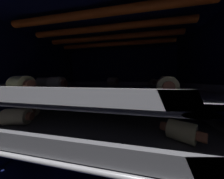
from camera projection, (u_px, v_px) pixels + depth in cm
name	position (u px, v px, depth cm)	size (l,w,h in cm)	color
ground_plane	(108.00, 154.00, 33.59)	(53.55, 47.76, 1.20)	#0C1138
oven_wall_back	(119.00, 87.00, 54.53)	(53.55, 1.20, 37.41)	#0C1138
oven_wall_left	(35.00, 91.00, 37.33)	(1.20, 45.36, 37.41)	#0C1138
oven_wall_right	(212.00, 95.00, 26.39)	(1.20, 45.36, 37.41)	#0C1138
oven_ceiling	(108.00, 24.00, 30.13)	(53.55, 47.76, 1.20)	#0C1138
heating_element	(108.00, 33.00, 30.35)	(40.92, 20.35, 1.64)	#F25919
oven_rack_lower	(108.00, 113.00, 32.43)	(48.75, 44.45, 0.62)	slate
baking_tray_lower	(108.00, 110.00, 32.34)	(45.26, 40.22, 2.60)	#4C4C51
pig_in_blanket_lower_0	(131.00, 100.00, 37.37)	(3.86, 6.17, 3.21)	beige
pig_in_blanket_lower_1	(171.00, 108.00, 27.58)	(5.41, 3.98, 2.67)	beige
pig_in_blanket_lower_2	(125.00, 98.00, 42.28)	(5.14, 4.94, 3.26)	beige
pig_in_blanket_lower_3	(98.00, 103.00, 34.07)	(3.35, 4.92, 2.54)	beige
pig_in_blanket_lower_4	(32.00, 109.00, 26.07)	(4.82, 4.66, 3.28)	beige
pig_in_blanket_lower_5	(17.00, 116.00, 20.71)	(5.72, 4.06, 3.07)	beige
pig_in_blanket_lower_6	(181.00, 131.00, 15.08)	(5.34, 4.15, 2.79)	beige
oven_rack_upper	(108.00, 91.00, 31.82)	(48.91, 44.45, 0.78)	slate
baking_tray_upper	(108.00, 88.00, 31.75)	(45.26, 40.22, 2.02)	gray
pig_in_blanket_upper_0	(167.00, 82.00, 28.59)	(4.98, 4.00, 3.26)	beige
pig_in_blanket_upper_1	(153.00, 82.00, 43.76)	(2.84, 4.91, 2.74)	beige
pig_in_blanket_upper_2	(57.00, 83.00, 24.87)	(4.49, 2.99, 2.97)	beige
pig_in_blanket_upper_3	(113.00, 81.00, 47.16)	(5.80, 4.40, 3.33)	beige
pig_in_blanket_upper_4	(21.00, 85.00, 24.35)	(5.16, 4.34, 2.47)	beige
pig_in_blanket_upper_5	(59.00, 82.00, 35.95)	(5.10, 5.71, 3.37)	beige
pig_in_blanket_upper_6	(46.00, 83.00, 30.29)	(5.75, 4.36, 2.95)	beige
pig_in_blanket_upper_7	(22.00, 85.00, 18.41)	(5.27, 3.52, 2.98)	beige
pig_in_blanket_upper_8	(167.00, 86.00, 15.81)	(3.11, 4.43, 2.76)	beige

